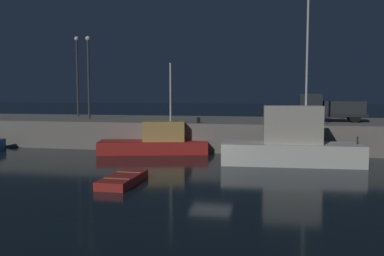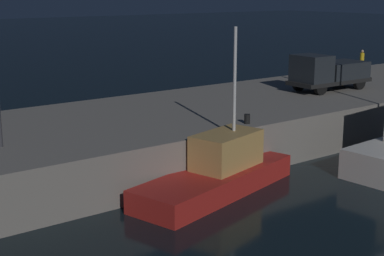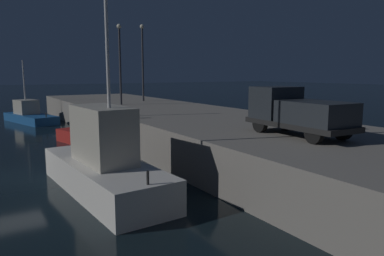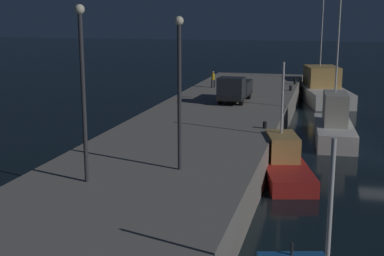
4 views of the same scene
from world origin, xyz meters
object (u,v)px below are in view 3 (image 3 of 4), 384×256
at_px(lamp_post_west, 143,57).
at_px(fishing_boat_white, 29,115).
at_px(lamp_post_east, 120,58).
at_px(bollard_central, 137,115).
at_px(fishing_trawler_red, 104,163).
at_px(utility_truck, 297,111).
at_px(fishing_boat_blue, 101,135).

bearing_deg(lamp_post_west, fishing_boat_white, -120.48).
xyz_separation_m(fishing_boat_white, lamp_post_east, (9.23, 7.01, 5.92)).
bearing_deg(lamp_post_west, bollard_central, -25.56).
distance_m(fishing_trawler_red, bollard_central, 8.57).
distance_m(fishing_boat_white, utility_truck, 31.48).
distance_m(fishing_boat_white, lamp_post_west, 13.81).
height_order(lamp_post_east, utility_truck, lamp_post_east).
relative_size(lamp_post_east, utility_truck, 1.34).
bearing_deg(fishing_trawler_red, bollard_central, 146.93).
bearing_deg(utility_truck, bollard_central, -159.30).
height_order(fishing_boat_blue, lamp_post_west, lamp_post_west).
relative_size(fishing_boat_blue, bollard_central, 19.13).
bearing_deg(utility_truck, fishing_trawler_red, -110.75).
distance_m(utility_truck, bollard_central, 11.10).
distance_m(lamp_post_west, bollard_central, 15.85).
bearing_deg(bollard_central, lamp_post_west, 154.44).
bearing_deg(lamp_post_east, lamp_post_west, 129.24).
xyz_separation_m(lamp_post_west, lamp_post_east, (2.97, -3.63, -0.27)).
bearing_deg(bollard_central, fishing_boat_blue, -152.75).
bearing_deg(fishing_trawler_red, lamp_post_west, 151.75).
xyz_separation_m(fishing_boat_white, bollard_central, (19.98, 4.08, 1.74)).
bearing_deg(lamp_post_west, fishing_trawler_red, -28.25).
xyz_separation_m(lamp_post_east, bollard_central, (10.76, -2.93, -4.19)).
bearing_deg(fishing_trawler_red, lamp_post_east, 157.06).
xyz_separation_m(lamp_post_west, bollard_central, (13.72, -6.56, -4.46)).
xyz_separation_m(fishing_boat_white, utility_truck, (30.33, 7.99, 2.67)).
height_order(fishing_trawler_red, utility_truck, fishing_trawler_red).
xyz_separation_m(fishing_trawler_red, lamp_post_east, (-17.86, 7.56, 5.39)).
bearing_deg(lamp_post_east, fishing_boat_blue, -30.18).
bearing_deg(fishing_trawler_red, fishing_boat_white, 178.84).
xyz_separation_m(fishing_boat_blue, fishing_boat_white, (-16.96, -2.52, -0.08)).
xyz_separation_m(fishing_trawler_red, bollard_central, (-7.11, 4.63, 1.20)).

